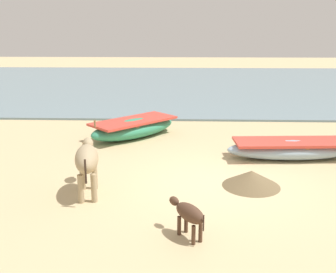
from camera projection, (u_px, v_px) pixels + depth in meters
ground at (220, 183)px, 8.96m from camera, size 80.00×80.00×0.00m
sea_water at (197, 84)px, 24.52m from camera, size 60.00×20.00×0.08m
fishing_boat_0 at (134, 128)px, 12.67m from camera, size 3.05×3.06×0.78m
fishing_boat_2 at (292, 149)px, 10.60m from camera, size 3.53×1.23×0.70m
cow_adult_dun at (87, 160)px, 8.16m from camera, size 0.69×1.63×1.07m
calf_near_dark at (189, 214)px, 6.53m from camera, size 0.69×0.83×0.60m
debris_pile_1 at (251, 178)px, 8.75m from camera, size 1.81×1.81×0.36m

